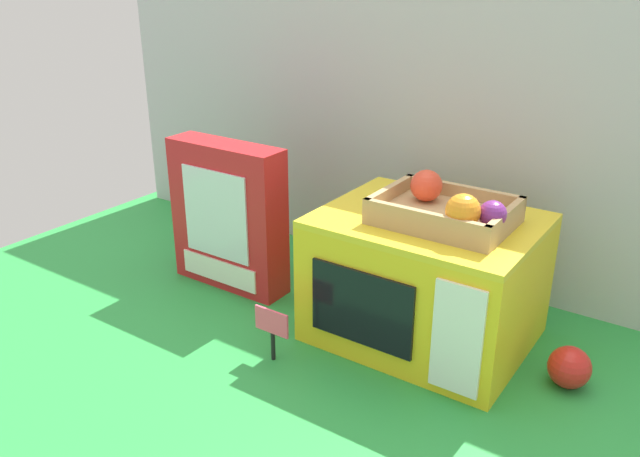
# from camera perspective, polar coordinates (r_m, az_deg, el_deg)

# --- Properties ---
(ground_plane) EXTENTS (1.70, 1.70, 0.00)m
(ground_plane) POSITION_cam_1_polar(r_m,az_deg,el_deg) (1.32, 1.06, -7.52)
(ground_plane) COLOR green
(ground_plane) RESTS_ON ground
(display_back_panel) EXTENTS (1.61, 0.03, 0.65)m
(display_back_panel) POSITION_cam_1_polar(r_m,az_deg,el_deg) (1.43, 7.73, 8.81)
(display_back_panel) COLOR #B7BABF
(display_back_panel) RESTS_ON ground
(toy_microwave) EXTENTS (0.38, 0.31, 0.24)m
(toy_microwave) POSITION_cam_1_polar(r_m,az_deg,el_deg) (1.21, 9.18, -4.32)
(toy_microwave) COLOR yellow
(toy_microwave) RESTS_ON ground
(food_groups_crate) EXTENTS (0.23, 0.17, 0.08)m
(food_groups_crate) POSITION_cam_1_polar(r_m,az_deg,el_deg) (1.13, 11.02, 1.59)
(food_groups_crate) COLOR tan
(food_groups_crate) RESTS_ON toy_microwave
(cookie_set_box) EXTENTS (0.26, 0.08, 0.31)m
(cookie_set_box) POSITION_cam_1_polar(r_m,az_deg,el_deg) (1.39, -8.02, 1.07)
(cookie_set_box) COLOR red
(cookie_set_box) RESTS_ON ground
(price_sign) EXTENTS (0.07, 0.01, 0.10)m
(price_sign) POSITION_cam_1_polar(r_m,az_deg,el_deg) (1.15, -4.11, -8.61)
(price_sign) COLOR black
(price_sign) RESTS_ON ground
(loose_toy_apple) EXTENTS (0.07, 0.07, 0.07)m
(loose_toy_apple) POSITION_cam_1_polar(r_m,az_deg,el_deg) (1.17, 20.95, -11.25)
(loose_toy_apple) COLOR red
(loose_toy_apple) RESTS_ON ground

